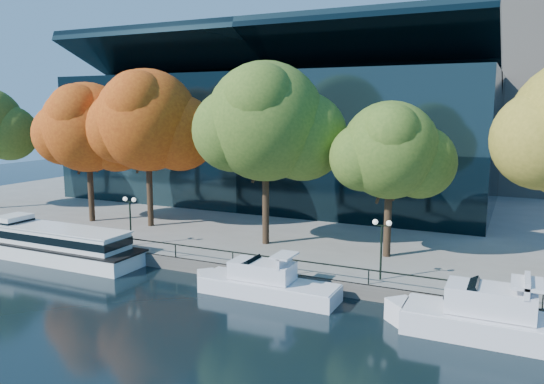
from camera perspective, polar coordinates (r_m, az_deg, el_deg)
The scene contains 13 objects.
ground at distance 39.18m, azimuth -13.07°, elevation -9.37°, with size 160.00×160.00×0.00m, color black.
promenade at distance 70.41m, azimuth 5.51°, elevation -0.59°, with size 90.00×67.08×1.00m.
railing at distance 41.12m, azimuth -10.36°, elevation -5.59°, with size 88.20×0.08×0.99m.
convention_building at distance 66.76m, azimuth 1.02°, elevation 5.85°, with size 50.00×24.57×21.43m.
tour_boat at distance 46.87m, azimuth -22.65°, elevation -5.02°, with size 17.28×3.86×3.28m.
cruiser_near at distance 35.19m, azimuth -0.98°, elevation -9.67°, with size 10.31×2.66×2.99m.
cruiser_far at distance 31.25m, azimuth 22.37°, elevation -12.40°, with size 11.14×3.09×3.64m.
tree_1 at distance 55.01m, azimuth -19.14°, elevation 6.39°, with size 10.93×8.96×13.71m.
tree_2 at distance 51.07m, azimuth -13.15°, elevation 7.29°, with size 11.93×9.78×14.84m.
tree_3 at distance 42.97m, azimuth -0.50°, elevation 7.31°, with size 12.09×9.92×14.97m.
tree_4 at distance 40.26m, azimuth 12.77°, elevation 4.17°, with size 9.10×7.46×11.76m.
lamp_1 at distance 44.85m, azimuth -15.04°, elevation -1.86°, with size 1.26×0.36×4.03m.
lamp_2 at distance 35.39m, azimuth 11.71°, elevation -4.61°, with size 1.26×0.36×4.03m.
Camera 1 is at (23.33, -29.01, 12.22)m, focal length 35.00 mm.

